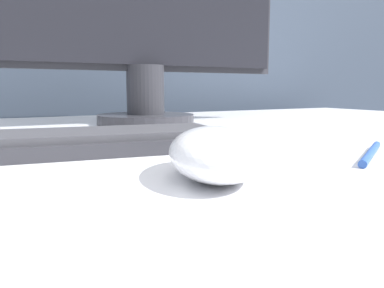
# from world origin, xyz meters

# --- Properties ---
(partition_panel) EXTENTS (5.00, 0.03, 1.45)m
(partition_panel) POSITION_xyz_m (0.00, 0.70, 0.72)
(partition_panel) COLOR #333D4C
(partition_panel) RESTS_ON ground_plane
(computer_mouse_near) EXTENTS (0.12, 0.15, 0.04)m
(computer_mouse_near) POSITION_xyz_m (-0.03, -0.21, 0.73)
(computer_mouse_near) COLOR white
(computer_mouse_near) RESTS_ON desk
(keyboard) EXTENTS (0.38, 0.16, 0.02)m
(keyboard) POSITION_xyz_m (-0.11, -0.03, 0.72)
(keyboard) COLOR #28282D
(keyboard) RESTS_ON desk
(pen) EXTENTS (0.13, 0.08, 0.01)m
(pen) POSITION_xyz_m (0.17, -0.21, 0.72)
(pen) COLOR #284C9E
(pen) RESTS_ON desk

